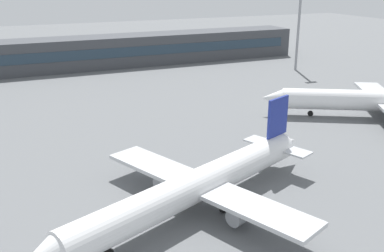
% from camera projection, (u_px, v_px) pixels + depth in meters
% --- Properties ---
extents(ground_plane, '(400.00, 400.00, 0.00)m').
position_uv_depth(ground_plane, '(175.00, 146.00, 71.81)').
color(ground_plane, slate).
extents(terminal_building, '(133.86, 12.13, 9.00)m').
position_uv_depth(terminal_building, '(88.00, 53.00, 130.33)').
color(terminal_building, '#3F4247').
rests_on(terminal_building, ground_plane).
extents(airplane_near, '(40.67, 29.21, 10.57)m').
position_uv_depth(airplane_near, '(194.00, 187.00, 50.86)').
color(airplane_near, white).
rests_on(airplane_near, ground_plane).
extents(airplane_mid, '(41.06, 29.85, 11.21)m').
position_uv_depth(airplane_mid, '(381.00, 101.00, 84.71)').
color(airplane_mid, white).
rests_on(airplane_mid, ground_plane).
extents(floodlight_tower_west, '(3.20, 0.80, 29.78)m').
position_uv_depth(floodlight_tower_west, '(300.00, 10.00, 123.75)').
color(floodlight_tower_west, gray).
rests_on(floodlight_tower_west, ground_plane).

